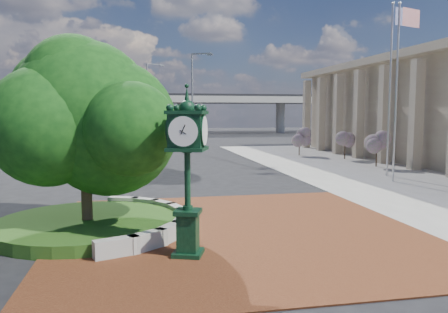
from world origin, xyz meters
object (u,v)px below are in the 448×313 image
post_clock (187,165)px  street_lamp_near (195,95)px  flagpole_a (396,91)px  flagpole_b (390,88)px  street_lamp_far (149,97)px  parked_car (189,140)px

post_clock → street_lamp_near: bearing=82.4°
post_clock → flagpole_a: size_ratio=0.46×
flagpole_b → street_lamp_far: 34.88m
flagpole_a → flagpole_b: (0.93, 2.15, 0.29)m
parked_car → post_clock: bearing=-85.2°
parked_car → flagpole_a: size_ratio=0.50×
post_clock → parked_car: post_clock is taller
flagpole_a → street_lamp_far: street_lamp_far is taller
street_lamp_near → street_lamp_far: street_lamp_far is taller
flagpole_b → flagpole_a: bearing=-113.3°
parked_car → street_lamp_far: bearing=131.7°
flagpole_a → street_lamp_far: bearing=110.7°
flagpole_a → street_lamp_far: 36.54m
flagpole_a → street_lamp_far: (-12.93, 34.16, 0.79)m
street_lamp_far → street_lamp_near: bearing=-72.0°
post_clock → parked_car: bearing=83.5°
flagpole_a → street_lamp_near: (-8.77, 21.38, 0.62)m
post_clock → flagpole_a: (13.04, 10.80, 2.61)m
flagpole_a → street_lamp_near: size_ratio=1.02×
parked_car → street_lamp_far: street_lamp_far is taller
parked_car → street_lamp_far: (-4.21, 7.17, 5.11)m
flagpole_a → flagpole_b: flagpole_b is taller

